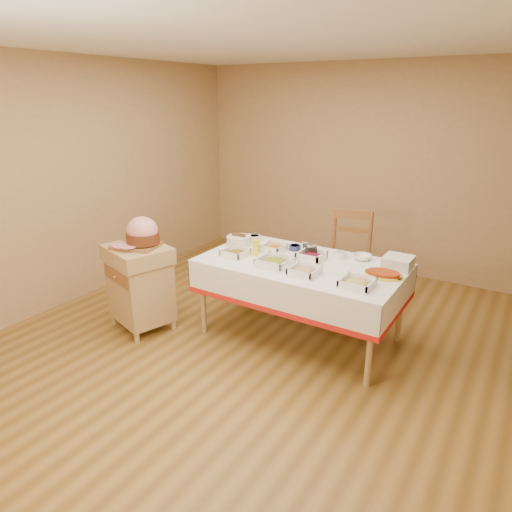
% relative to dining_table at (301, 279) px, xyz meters
% --- Properties ---
extents(room_shell, '(5.00, 5.00, 5.00)m').
position_rel_dining_table_xyz_m(room_shell, '(-0.30, -0.30, 0.70)').
color(room_shell, olive).
rests_on(room_shell, ground).
extents(dining_table, '(1.82, 1.02, 0.76)m').
position_rel_dining_table_xyz_m(dining_table, '(0.00, 0.00, 0.00)').
color(dining_table, tan).
rests_on(dining_table, ground).
extents(butcher_cart, '(0.71, 0.65, 0.84)m').
position_rel_dining_table_xyz_m(butcher_cart, '(-1.41, -0.66, -0.12)').
color(butcher_cart, tan).
rests_on(butcher_cart, ground).
extents(dining_chair, '(0.55, 0.53, 1.02)m').
position_rel_dining_table_xyz_m(dining_chair, '(0.08, 0.99, -0.07)').
color(dining_chair, '#915D2F').
rests_on(dining_chair, ground).
extents(ham_on_board, '(0.43, 0.41, 0.29)m').
position_rel_dining_table_xyz_m(ham_on_board, '(-1.36, -0.62, 0.37)').
color(ham_on_board, '#915D2F').
rests_on(ham_on_board, butcher_cart).
extents(serving_dish_a, '(0.22, 0.22, 0.10)m').
position_rel_dining_table_xyz_m(serving_dish_a, '(-0.60, -0.18, 0.19)').
color(serving_dish_a, white).
rests_on(serving_dish_a, dining_table).
extents(serving_dish_b, '(0.28, 0.28, 0.11)m').
position_rel_dining_table_xyz_m(serving_dish_b, '(-0.16, -0.21, 0.20)').
color(serving_dish_b, white).
rests_on(serving_dish_b, dining_table).
extents(serving_dish_c, '(0.23, 0.23, 0.09)m').
position_rel_dining_table_xyz_m(serving_dish_c, '(0.16, -0.26, 0.19)').
color(serving_dish_c, white).
rests_on(serving_dish_c, dining_table).
extents(serving_dish_d, '(0.25, 0.25, 0.09)m').
position_rel_dining_table_xyz_m(serving_dish_d, '(0.63, -0.27, 0.19)').
color(serving_dish_d, white).
rests_on(serving_dish_d, dining_table).
extents(serving_dish_e, '(0.22, 0.21, 0.10)m').
position_rel_dining_table_xyz_m(serving_dish_e, '(-0.37, 0.13, 0.19)').
color(serving_dish_e, white).
rests_on(serving_dish_e, dining_table).
extents(serving_dish_f, '(0.24, 0.23, 0.11)m').
position_rel_dining_table_xyz_m(serving_dish_f, '(0.05, 0.11, 0.20)').
color(serving_dish_f, white).
rests_on(serving_dish_f, dining_table).
extents(small_bowl_left, '(0.12, 0.12, 0.06)m').
position_rel_dining_table_xyz_m(small_bowl_left, '(-0.71, 0.32, 0.19)').
color(small_bowl_left, white).
rests_on(small_bowl_left, dining_table).
extents(small_bowl_mid, '(0.12, 0.12, 0.05)m').
position_rel_dining_table_xyz_m(small_bowl_mid, '(-0.21, 0.27, 0.19)').
color(small_bowl_mid, navy).
rests_on(small_bowl_mid, dining_table).
extents(small_bowl_right, '(0.12, 0.12, 0.06)m').
position_rel_dining_table_xyz_m(small_bowl_right, '(0.26, 0.29, 0.19)').
color(small_bowl_right, white).
rests_on(small_bowl_right, dining_table).
extents(bowl_white_imported, '(0.19, 0.19, 0.04)m').
position_rel_dining_table_xyz_m(bowl_white_imported, '(-0.04, 0.28, 0.18)').
color(bowl_white_imported, white).
rests_on(bowl_white_imported, dining_table).
extents(bowl_small_imported, '(0.22, 0.22, 0.05)m').
position_rel_dining_table_xyz_m(bowl_small_imported, '(0.44, 0.35, 0.19)').
color(bowl_small_imported, white).
rests_on(bowl_small_imported, dining_table).
extents(preserve_jar_left, '(0.10, 0.10, 0.13)m').
position_rel_dining_table_xyz_m(preserve_jar_left, '(-0.06, 0.24, 0.22)').
color(preserve_jar_left, silver).
rests_on(preserve_jar_left, dining_table).
extents(preserve_jar_right, '(0.10, 0.10, 0.13)m').
position_rel_dining_table_xyz_m(preserve_jar_right, '(0.01, 0.19, 0.22)').
color(preserve_jar_right, silver).
rests_on(preserve_jar_right, dining_table).
extents(mustard_bottle, '(0.06, 0.06, 0.19)m').
position_rel_dining_table_xyz_m(mustard_bottle, '(-0.45, -0.07, 0.25)').
color(mustard_bottle, yellow).
rests_on(mustard_bottle, dining_table).
extents(bread_basket, '(0.25, 0.25, 0.11)m').
position_rel_dining_table_xyz_m(bread_basket, '(-0.77, 0.12, 0.21)').
color(bread_basket, silver).
rests_on(bread_basket, dining_table).
extents(plate_stack, '(0.24, 0.24, 0.10)m').
position_rel_dining_table_xyz_m(plate_stack, '(0.78, 0.33, 0.21)').
color(plate_stack, white).
rests_on(plate_stack, dining_table).
extents(brass_platter, '(0.32, 0.23, 0.04)m').
position_rel_dining_table_xyz_m(brass_platter, '(0.74, 0.06, 0.18)').
color(brass_platter, gold).
rests_on(brass_platter, dining_table).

